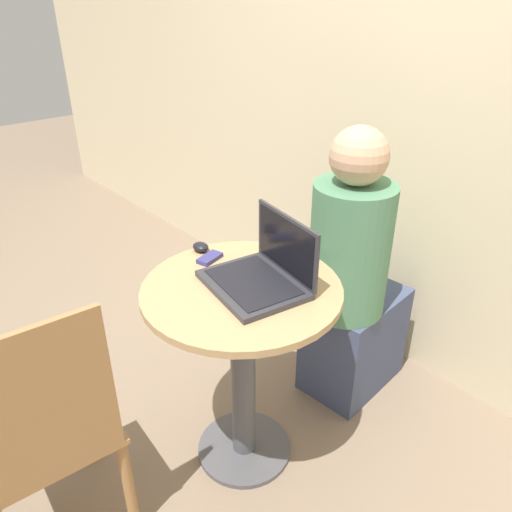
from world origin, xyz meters
The scene contains 8 objects.
ground_plane centered at (0.00, 0.00, 0.00)m, with size 12.00×12.00×0.00m, color #7F6B56.
back_wall centered at (0.00, 0.98, 1.30)m, with size 7.00×0.05×2.60m.
round_table centered at (0.00, 0.00, 0.53)m, with size 0.65×0.65×0.76m.
laptop centered at (0.03, 0.06, 0.80)m, with size 0.37×0.31×0.22m.
cell_phone centered at (-0.21, 0.03, 0.76)m, with size 0.07×0.10×0.02m.
computer_mouse centered at (-0.29, 0.05, 0.77)m, with size 0.07×0.05×0.03m.
chair_empty centered at (-0.12, -0.65, 0.46)m, with size 0.43×0.43×0.91m.
person_seated centered at (0.02, 0.57, 0.51)m, with size 0.33×0.49×1.19m.
Camera 1 is at (1.05, -0.87, 1.61)m, focal length 35.00 mm.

